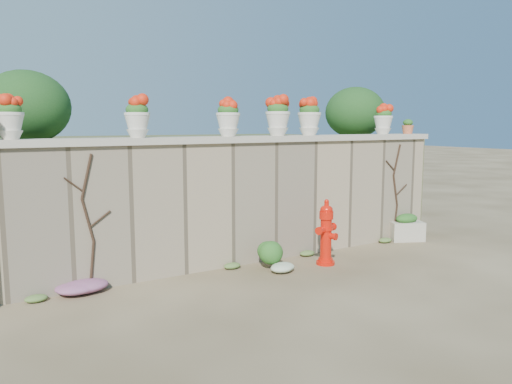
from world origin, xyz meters
TOP-DOWN VIEW (x-y plane):
  - ground at (0.00, 0.00)m, footprint 80.00×80.00m
  - stone_wall at (0.00, 1.80)m, footprint 8.00×0.40m
  - wall_cap at (0.00, 1.80)m, footprint 8.10×0.52m
  - raised_fill at (0.00, 5.00)m, footprint 9.00×6.00m
  - back_shrub_left at (-3.20, 3.00)m, footprint 1.30×1.30m
  - back_shrub_right at (3.40, 3.00)m, footprint 1.30×1.30m
  - vine_left at (-2.67, 1.58)m, footprint 0.60×0.04m
  - vine_right at (3.23, 1.58)m, footprint 0.60×0.04m
  - fire_hydrant at (0.95, 0.93)m, footprint 0.47×0.33m
  - planter_box at (3.41, 1.44)m, footprint 0.74×0.61m
  - green_shrub at (0.13, 1.22)m, footprint 0.63×0.57m
  - magenta_clump at (-2.80, 1.55)m, footprint 0.86×0.57m
  - white_flowers at (0.13, 0.94)m, footprint 0.50×0.40m
  - urn_pot_0 at (-3.54, 1.80)m, footprint 0.35×0.35m
  - urn_pot_1 at (-1.88, 1.80)m, footprint 0.37×0.37m
  - urn_pot_2 at (-0.39, 1.80)m, footprint 0.39×0.39m
  - urn_pot_3 at (0.56, 1.80)m, footprint 0.42×0.42m
  - urn_pot_4 at (1.23, 1.80)m, footprint 0.41×0.41m
  - urn_pot_5 at (3.04, 1.80)m, footprint 0.37×0.37m
  - terracotta_pot at (3.74, 1.80)m, footprint 0.24×0.24m

SIDE VIEW (x-z plane):
  - ground at x=0.00m, z-range 0.00..0.00m
  - white_flowers at x=0.13m, z-range 0.00..0.18m
  - magenta_clump at x=-2.80m, z-range 0.00..0.23m
  - planter_box at x=3.41m, z-range -0.02..0.52m
  - green_shrub at x=0.13m, z-range 0.00..0.60m
  - fire_hydrant at x=0.95m, z-range 0.00..1.08m
  - vine_left at x=-2.67m, z-range 0.04..1.94m
  - vine_right at x=3.23m, z-range 0.04..1.94m
  - stone_wall at x=0.00m, z-range 0.00..2.00m
  - raised_fill at x=0.00m, z-range 0.00..2.00m
  - wall_cap at x=0.00m, z-range 2.00..2.10m
  - terracotta_pot at x=3.74m, z-range 2.09..2.37m
  - urn_pot_0 at x=-3.54m, z-range 2.10..2.65m
  - urn_pot_5 at x=3.04m, z-range 2.10..2.67m
  - urn_pot_1 at x=-1.88m, z-range 2.10..2.68m
  - urn_pot_2 at x=-0.39m, z-range 2.10..2.70m
  - urn_pot_4 at x=1.23m, z-range 2.10..2.74m
  - urn_pot_3 at x=0.56m, z-range 2.10..2.75m
  - back_shrub_left at x=-3.20m, z-range 2.00..3.10m
  - back_shrub_right at x=3.40m, z-range 2.00..3.10m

